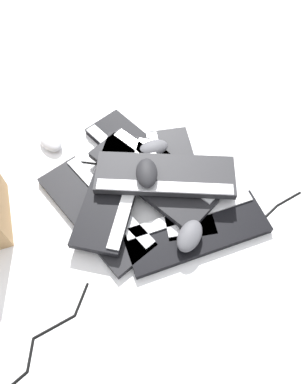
{
  "coord_description": "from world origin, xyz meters",
  "views": [
    {
      "loc": [
        -0.2,
        -0.51,
        0.96
      ],
      "look_at": [
        0.04,
        0.01,
        0.04
      ],
      "focal_mm": 32.0,
      "sensor_mm": 36.0,
      "label": 1
    }
  ],
  "objects_px": {
    "keyboard_5": "(114,188)",
    "keyboard_6": "(165,175)",
    "keyboard_1": "(139,155)",
    "mouse_0": "(153,148)",
    "keyboard_4": "(152,176)",
    "mouse_2": "(147,173)",
    "keyboard_0": "(177,180)",
    "keyboard_3": "(196,231)",
    "mouse_3": "(190,236)",
    "mouse_1": "(50,141)",
    "keyboard_2": "(95,211)"
  },
  "relations": [
    {
      "from": "keyboard_5",
      "to": "keyboard_6",
      "type": "distance_m",
      "value": 0.17
    },
    {
      "from": "keyboard_1",
      "to": "mouse_0",
      "type": "relative_size",
      "value": 4.23
    },
    {
      "from": "keyboard_6",
      "to": "mouse_0",
      "type": "height_order",
      "value": "keyboard_6"
    },
    {
      "from": "keyboard_4",
      "to": "keyboard_6",
      "type": "height_order",
      "value": "keyboard_6"
    },
    {
      "from": "keyboard_5",
      "to": "mouse_2",
      "type": "relative_size",
      "value": 4.03
    },
    {
      "from": "keyboard_0",
      "to": "keyboard_3",
      "type": "bearing_deg",
      "value": -99.22
    },
    {
      "from": "keyboard_4",
      "to": "mouse_3",
      "type": "relative_size",
      "value": 4.21
    },
    {
      "from": "keyboard_1",
      "to": "keyboard_4",
      "type": "relative_size",
      "value": 1.0
    },
    {
      "from": "keyboard_5",
      "to": "keyboard_0",
      "type": "bearing_deg",
      "value": -10.13
    },
    {
      "from": "keyboard_5",
      "to": "keyboard_3",
      "type": "bearing_deg",
      "value": -52.54
    },
    {
      "from": "mouse_3",
      "to": "mouse_1",
      "type": "bearing_deg",
      "value": -102.22
    },
    {
      "from": "keyboard_4",
      "to": "keyboard_5",
      "type": "height_order",
      "value": "same"
    },
    {
      "from": "keyboard_4",
      "to": "mouse_3",
      "type": "height_order",
      "value": "mouse_3"
    },
    {
      "from": "keyboard_0",
      "to": "keyboard_2",
      "type": "relative_size",
      "value": 1.0
    },
    {
      "from": "mouse_1",
      "to": "keyboard_0",
      "type": "bearing_deg",
      "value": -151.7
    },
    {
      "from": "keyboard_4",
      "to": "mouse_2",
      "type": "relative_size",
      "value": 4.21
    },
    {
      "from": "keyboard_2",
      "to": "mouse_1",
      "type": "height_order",
      "value": "mouse_1"
    },
    {
      "from": "keyboard_1",
      "to": "mouse_2",
      "type": "height_order",
      "value": "mouse_2"
    },
    {
      "from": "keyboard_1",
      "to": "keyboard_0",
      "type": "bearing_deg",
      "value": -63.81
    },
    {
      "from": "keyboard_6",
      "to": "keyboard_0",
      "type": "bearing_deg",
      "value": 3.96
    },
    {
      "from": "keyboard_5",
      "to": "keyboard_6",
      "type": "bearing_deg",
      "value": -14.25
    },
    {
      "from": "mouse_1",
      "to": "keyboard_2",
      "type": "bearing_deg",
      "value": 171.65
    },
    {
      "from": "keyboard_4",
      "to": "mouse_1",
      "type": "bearing_deg",
      "value": 130.42
    },
    {
      "from": "keyboard_3",
      "to": "mouse_1",
      "type": "xyz_separation_m",
      "value": [
        -0.31,
        0.53,
        0.01
      ]
    },
    {
      "from": "keyboard_0",
      "to": "keyboard_6",
      "type": "relative_size",
      "value": 1.01
    },
    {
      "from": "keyboard_1",
      "to": "keyboard_3",
      "type": "distance_m",
      "value": 0.35
    },
    {
      "from": "mouse_0",
      "to": "mouse_1",
      "type": "xyz_separation_m",
      "value": [
        -0.31,
        0.21,
        -0.03
      ]
    },
    {
      "from": "keyboard_4",
      "to": "mouse_2",
      "type": "distance_m",
      "value": 0.08
    },
    {
      "from": "keyboard_3",
      "to": "keyboard_4",
      "type": "relative_size",
      "value": 0.97
    },
    {
      "from": "keyboard_2",
      "to": "keyboard_4",
      "type": "relative_size",
      "value": 1.0
    },
    {
      "from": "keyboard_4",
      "to": "mouse_1",
      "type": "distance_m",
      "value": 0.4
    },
    {
      "from": "mouse_0",
      "to": "keyboard_1",
      "type": "bearing_deg",
      "value": 159.42
    },
    {
      "from": "mouse_1",
      "to": "mouse_2",
      "type": "relative_size",
      "value": 1.0
    },
    {
      "from": "keyboard_2",
      "to": "mouse_2",
      "type": "xyz_separation_m",
      "value": [
        0.18,
        0.0,
        0.1
      ]
    },
    {
      "from": "keyboard_0",
      "to": "keyboard_1",
      "type": "xyz_separation_m",
      "value": [
        -0.07,
        0.15,
        0.0
      ]
    },
    {
      "from": "keyboard_0",
      "to": "mouse_2",
      "type": "xyz_separation_m",
      "value": [
        -0.11,
        0.01,
        0.1
      ]
    },
    {
      "from": "keyboard_1",
      "to": "keyboard_3",
      "type": "bearing_deg",
      "value": -82.97
    },
    {
      "from": "keyboard_0",
      "to": "mouse_0",
      "type": "xyz_separation_m",
      "value": [
        -0.03,
        0.13,
        0.04
      ]
    },
    {
      "from": "keyboard_3",
      "to": "mouse_0",
      "type": "distance_m",
      "value": 0.33
    },
    {
      "from": "keyboard_0",
      "to": "keyboard_4",
      "type": "relative_size",
      "value": 1.0
    },
    {
      "from": "keyboard_2",
      "to": "keyboard_3",
      "type": "distance_m",
      "value": 0.32
    },
    {
      "from": "keyboard_3",
      "to": "mouse_3",
      "type": "height_order",
      "value": "mouse_3"
    },
    {
      "from": "keyboard_0",
      "to": "mouse_2",
      "type": "bearing_deg",
      "value": 176.93
    },
    {
      "from": "mouse_0",
      "to": "mouse_3",
      "type": "height_order",
      "value": "same"
    },
    {
      "from": "keyboard_5",
      "to": "mouse_1",
      "type": "xyz_separation_m",
      "value": [
        -0.13,
        0.3,
        -0.02
      ]
    },
    {
      "from": "mouse_0",
      "to": "keyboard_6",
      "type": "bearing_deg",
      "value": -93.88
    },
    {
      "from": "mouse_2",
      "to": "mouse_3",
      "type": "xyz_separation_m",
      "value": [
        0.04,
        -0.22,
        -0.06
      ]
    },
    {
      "from": "keyboard_0",
      "to": "keyboard_5",
      "type": "xyz_separation_m",
      "value": [
        -0.21,
        0.04,
        0.03
      ]
    },
    {
      "from": "keyboard_1",
      "to": "keyboard_3",
      "type": "xyz_separation_m",
      "value": [
        0.04,
        -0.34,
        0.0
      ]
    },
    {
      "from": "keyboard_5",
      "to": "keyboard_4",
      "type": "bearing_deg",
      "value": -3.1
    }
  ]
}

